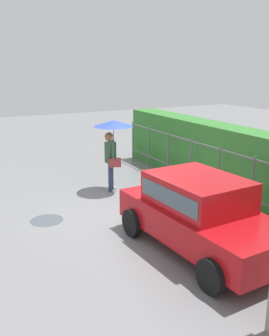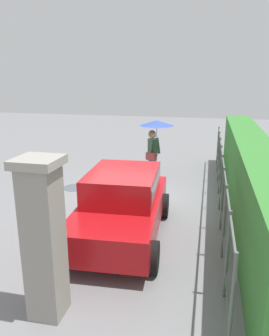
# 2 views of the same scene
# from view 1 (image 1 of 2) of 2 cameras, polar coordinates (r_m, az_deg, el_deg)

# --- Properties ---
(ground_plane) EXTENTS (40.00, 40.00, 0.00)m
(ground_plane) POSITION_cam_1_polar(r_m,az_deg,el_deg) (9.49, -0.45, -7.01)
(ground_plane) COLOR slate
(car) EXTENTS (3.82, 2.03, 1.48)m
(car) POSITION_cam_1_polar(r_m,az_deg,el_deg) (7.66, 9.70, -6.31)
(car) COLOR #B71116
(car) RESTS_ON ground
(pedestrian) EXTENTS (1.12, 1.12, 2.05)m
(pedestrian) POSITION_cam_1_polar(r_m,az_deg,el_deg) (10.94, -3.31, 4.49)
(pedestrian) COLOR #2D3856
(pedestrian) RESTS_ON ground
(fence_section) EXTENTS (9.98, 0.05, 1.50)m
(fence_section) POSITION_cam_1_polar(r_m,az_deg,el_deg) (10.44, 12.40, -0.48)
(fence_section) COLOR #59605B
(fence_section) RESTS_ON ground
(hedge_row) EXTENTS (10.93, 0.90, 1.90)m
(hedge_row) POSITION_cam_1_polar(r_m,az_deg,el_deg) (10.88, 15.36, 0.63)
(hedge_row) COLOR #387F33
(hedge_row) RESTS_ON ground
(puddle_near) EXTENTS (0.78, 0.78, 0.00)m
(puddle_near) POSITION_cam_1_polar(r_m,az_deg,el_deg) (9.41, -12.93, -7.60)
(puddle_near) COLOR #4C545B
(puddle_near) RESTS_ON ground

